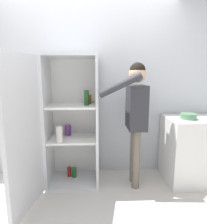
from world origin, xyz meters
name	(u,v)px	position (x,y,z in m)	size (l,w,h in m)	color
ground_plane	(89,211)	(0.00, 0.00, 0.00)	(12.00, 12.00, 0.00)	beige
wall_back	(89,89)	(0.00, 0.98, 1.27)	(7.00, 0.06, 2.55)	silver
refrigerator	(63,124)	(-0.33, 0.55, 0.86)	(0.86, 1.23, 1.73)	silver
person	(136,109)	(0.60, 0.53, 1.04)	(0.61, 0.53, 1.63)	#726656
counter	(193,150)	(1.44, 0.61, 0.45)	(0.75, 0.64, 0.90)	white
bowl	(188,116)	(1.32, 0.56, 0.94)	(0.21, 0.21, 0.08)	#517F5B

